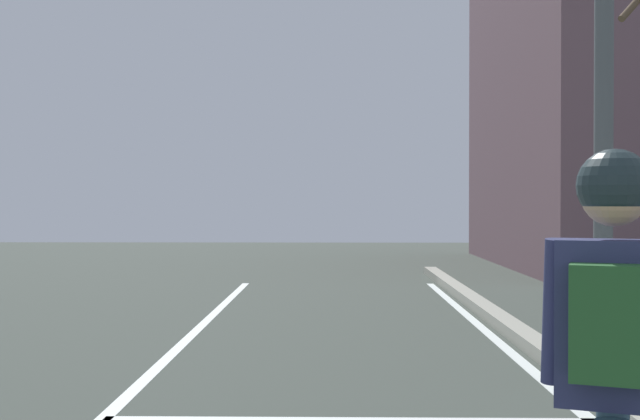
% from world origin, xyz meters
% --- Properties ---
extents(skater, '(0.43, 0.60, 1.60)m').
position_xyz_m(skater, '(2.58, 4.34, 1.08)').
color(skater, '#314F60').
rests_on(skater, skateboard).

